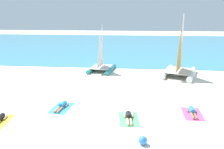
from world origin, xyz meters
name	(u,v)px	position (x,y,z in m)	size (l,w,h in m)	color
ground_plane	(116,75)	(0.00, 10.00, 0.00)	(120.00, 120.00, 0.00)	silver
ocean_water	(126,45)	(0.00, 32.87, 0.03)	(120.00, 40.00, 0.05)	teal
sailboat_white	(179,67)	(5.98, 10.38, 0.87)	(4.10, 5.13, 5.83)	white
sailboat_teal	(101,64)	(-1.71, 11.58, 0.71)	(2.71, 3.88, 4.77)	teal
towel_center_left	(62,108)	(-2.80, 1.73, 0.01)	(1.10, 1.90, 0.01)	#338CD8
sunbather_center_left	(62,106)	(-2.79, 1.80, 0.13)	(0.58, 1.57, 0.30)	#268CCC
towel_center_right	(129,119)	(1.50, 0.56, 0.01)	(1.10, 1.90, 0.01)	#4CB266
sunbather_center_right	(129,117)	(1.49, 0.63, 0.13)	(0.58, 1.57, 0.30)	black
towel_rightmost	(192,114)	(5.26, 1.68, 0.01)	(1.10, 1.90, 0.01)	#D84C99
sunbather_rightmost	(192,111)	(5.26, 1.74, 0.13)	(0.55, 1.56, 0.30)	#268CCC
beach_ball	(143,140)	(2.21, -1.93, 0.21)	(0.41, 0.41, 0.41)	#337FE5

